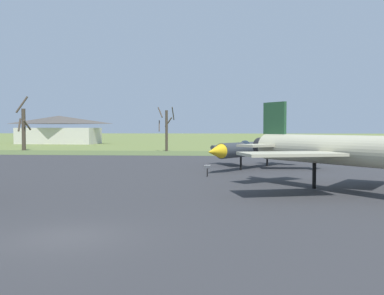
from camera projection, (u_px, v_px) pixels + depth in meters
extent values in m
plane|color=olive|center=(66.00, 239.00, 14.90)|extent=(600.00, 600.00, 0.00)
cube|color=#333335|center=(152.00, 180.00, 31.45)|extent=(81.69, 55.42, 0.05)
cube|color=#556637|center=(193.00, 153.00, 65.01)|extent=(141.69, 12.00, 0.06)
cylinder|color=#33383D|center=(255.00, 149.00, 40.56)|extent=(7.00, 10.09, 1.28)
cone|color=yellow|center=(215.00, 152.00, 35.39)|extent=(1.99, 2.20, 1.18)
cylinder|color=black|center=(283.00, 147.00, 45.20)|extent=(1.14, 1.08, 0.90)
ellipsoid|color=#19232D|center=(245.00, 145.00, 39.16)|extent=(0.93, 1.75, 0.87)
cube|color=#33383D|center=(233.00, 148.00, 43.32)|extent=(3.55, 5.11, 0.12)
cube|color=#33383D|center=(291.00, 150.00, 39.69)|extent=(4.85, 2.22, 0.12)
cylinder|color=#33383D|center=(218.00, 147.00, 45.42)|extent=(1.50, 1.99, 0.48)
cylinder|color=#33383D|center=(320.00, 151.00, 38.94)|extent=(1.50, 1.99, 0.48)
cube|color=yellow|center=(280.00, 130.00, 44.57)|extent=(0.79, 1.13, 2.16)
cube|color=#33383D|center=(269.00, 146.00, 45.21)|extent=(2.16, 1.97, 0.12)
cube|color=#33383D|center=(290.00, 146.00, 43.82)|extent=(2.16, 1.97, 0.12)
cylinder|color=black|center=(241.00, 164.00, 38.67)|extent=(0.17, 0.17, 1.20)
cylinder|color=black|center=(267.00, 161.00, 42.57)|extent=(0.17, 0.17, 1.20)
cylinder|color=black|center=(207.00, 173.00, 33.57)|extent=(0.08, 0.08, 0.65)
cube|color=white|center=(207.00, 167.00, 33.55)|extent=(0.50, 0.32, 0.28)
cylinder|color=#B7B293|center=(361.00, 151.00, 24.12)|extent=(10.48, 12.74, 1.71)
cylinder|color=black|center=(264.00, 146.00, 30.61)|extent=(1.52, 1.48, 1.20)
cube|color=#B7B293|center=(291.00, 154.00, 23.73)|extent=(5.79, 4.01, 0.16)
cube|color=#B7B293|center=(371.00, 150.00, 27.54)|extent=(4.94, 5.92, 0.16)
cube|color=#234C2D|center=(275.00, 118.00, 29.66)|extent=(1.38, 1.69, 2.13)
cube|color=#B7B293|center=(258.00, 145.00, 28.82)|extent=(2.83, 2.70, 0.16)
cube|color=#B7B293|center=(292.00, 145.00, 30.47)|extent=(2.83, 2.70, 0.16)
cylinder|color=black|center=(314.00, 176.00, 26.92)|extent=(0.23, 0.23, 1.60)
cylinder|color=#42382D|center=(24.00, 130.00, 73.44)|extent=(0.64, 0.64, 6.92)
cylinder|color=#42382D|center=(22.00, 105.00, 74.01)|extent=(1.81, 1.58, 2.88)
cylinder|color=#42382D|center=(27.00, 125.00, 73.13)|extent=(0.81, 1.74, 1.73)
cylinder|color=#42382D|center=(19.00, 125.00, 73.32)|extent=(0.64, 1.60, 2.20)
cylinder|color=#42382D|center=(167.00, 131.00, 70.75)|extent=(0.42, 0.42, 6.54)
cylinder|color=#42382D|center=(173.00, 114.00, 70.54)|extent=(0.16, 2.21, 2.01)
cylinder|color=#42382D|center=(159.00, 126.00, 70.64)|extent=(0.51, 2.41, 1.82)
cylinder|color=#42382D|center=(168.00, 122.00, 71.21)|extent=(1.31, 0.72, 1.59)
cylinder|color=#42382D|center=(160.00, 112.00, 70.25)|extent=(1.12, 2.05, 1.74)
cube|color=beige|center=(59.00, 136.00, 106.07)|extent=(18.66, 9.50, 3.80)
pyramid|color=#4C4742|center=(59.00, 120.00, 105.91)|extent=(19.59, 9.98, 1.92)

